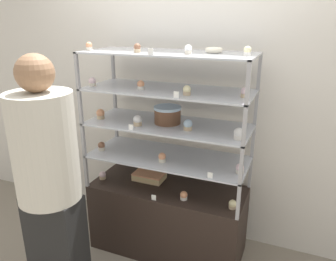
{
  "coord_description": "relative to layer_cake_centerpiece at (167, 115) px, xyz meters",
  "views": [
    {
      "loc": [
        0.93,
        -2.24,
        1.93
      ],
      "look_at": [
        0.0,
        0.0,
        1.1
      ],
      "focal_mm": 35.0,
      "sensor_mm": 36.0,
      "label": 1
    }
  ],
  "objects": [
    {
      "name": "cupcake_15",
      "position": [
        -0.18,
        -0.14,
        0.51
      ],
      "size": [
        0.05,
        0.05,
        0.06
      ],
      "color": "#CCB28C",
      "rests_on": "display_riser_top"
    },
    {
      "name": "cupcake_2",
      "position": [
        0.58,
        -0.14,
        -0.58
      ],
      "size": [
        0.06,
        0.06,
        0.07
      ],
      "color": "#CCB28C",
      "rests_on": "display_base"
    },
    {
      "name": "display_riser_top",
      "position": [
        0.01,
        -0.02,
        0.46
      ],
      "size": [
        1.27,
        0.52,
        0.27
      ],
      "color": "#99999E",
      "rests_on": "display_riser_upper"
    },
    {
      "name": "cupcake_6",
      "position": [
        -0.55,
        -0.1,
        -0.03
      ],
      "size": [
        0.07,
        0.07,
        0.08
      ],
      "color": "#CCB28C",
      "rests_on": "display_riser_middle"
    },
    {
      "name": "cupcake_5",
      "position": [
        0.6,
        -0.11,
        -0.3
      ],
      "size": [
        0.06,
        0.06,
        0.07
      ],
      "color": "white",
      "rests_on": "display_riser_lower"
    },
    {
      "name": "cupcake_11",
      "position": [
        -0.17,
        -0.1,
        0.24
      ],
      "size": [
        0.06,
        0.06,
        0.07
      ],
      "color": "white",
      "rests_on": "display_riser_upper"
    },
    {
      "name": "cupcake_10",
      "position": [
        -0.58,
        -0.14,
        0.24
      ],
      "size": [
        0.06,
        0.06,
        0.07
      ],
      "color": "beige",
      "rests_on": "display_riser_upper"
    },
    {
      "name": "price_tag_1",
      "position": [
        0.43,
        -0.26,
        -0.32
      ],
      "size": [
        0.04,
        0.0,
        0.04
      ],
      "color": "white",
      "rests_on": "display_riser_lower"
    },
    {
      "name": "display_riser_upper",
      "position": [
        0.01,
        -0.02,
        0.19
      ],
      "size": [
        1.27,
        0.52,
        0.27
      ],
      "color": "#99999E",
      "rests_on": "display_riser_middle"
    },
    {
      "name": "cupcake_4",
      "position": [
        0.02,
        -0.14,
        -0.3
      ],
      "size": [
        0.06,
        0.06,
        0.07
      ],
      "color": "beige",
      "rests_on": "display_riser_lower"
    },
    {
      "name": "cupcake_12",
      "position": [
        0.21,
        -0.15,
        0.24
      ],
      "size": [
        0.06,
        0.06,
        0.07
      ],
      "color": "#CCB28C",
      "rests_on": "display_riser_upper"
    },
    {
      "name": "display_riser_middle",
      "position": [
        0.01,
        -0.02,
        -0.08
      ],
      "size": [
        1.27,
        0.52,
        0.27
      ],
      "color": "#99999E",
      "rests_on": "display_riser_lower"
    },
    {
      "name": "cupcake_9",
      "position": [
        0.58,
        -0.15,
        -0.03
      ],
      "size": [
        0.07,
        0.07,
        0.08
      ],
      "color": "white",
      "rests_on": "display_riser_middle"
    },
    {
      "name": "customer_figure",
      "position": [
        -0.51,
        -0.79,
        -0.29
      ],
      "size": [
        0.41,
        0.41,
        1.74
      ],
      "color": "black",
      "rests_on": "ground_plane"
    },
    {
      "name": "cupcake_7",
      "position": [
        -0.19,
        -0.14,
        -0.03
      ],
      "size": [
        0.07,
        0.07,
        0.08
      ],
      "color": "#CCB28C",
      "rests_on": "display_riser_middle"
    },
    {
      "name": "display_base",
      "position": [
        0.01,
        -0.02,
        -0.92
      ],
      "size": [
        1.27,
        0.52,
        0.61
      ],
      "color": "black",
      "rests_on": "ground_plane"
    },
    {
      "name": "cupcake_8",
      "position": [
        0.2,
        -0.1,
        -0.03
      ],
      "size": [
        0.07,
        0.07,
        0.08
      ],
      "color": "#CCB28C",
      "rests_on": "display_riser_middle"
    },
    {
      "name": "price_tag_2",
      "position": [
        -0.18,
        -0.26,
        -0.05
      ],
      "size": [
        0.04,
        0.0,
        0.04
      ],
      "color": "white",
      "rests_on": "display_riser_middle"
    },
    {
      "name": "price_tag_4",
      "position": [
        -0.01,
        -0.26,
        0.5
      ],
      "size": [
        0.04,
        0.0,
        0.04
      ],
      "color": "white",
      "rests_on": "display_riser_top"
    },
    {
      "name": "cupcake_17",
      "position": [
        0.59,
        -0.07,
        0.51
      ],
      "size": [
        0.05,
        0.05,
        0.06
      ],
      "color": "white",
      "rests_on": "display_riser_top"
    },
    {
      "name": "cupcake_13",
      "position": [
        0.59,
        -0.07,
        0.24
      ],
      "size": [
        0.06,
        0.06,
        0.07
      ],
      "color": "#CCB28C",
      "rests_on": "display_riser_upper"
    },
    {
      "name": "ground_plane",
      "position": [
        0.01,
        -0.02,
        -1.22
      ],
      "size": [
        20.0,
        20.0,
        0.0
      ],
      "primitive_type": "plane",
      "color": "gray"
    },
    {
      "name": "price_tag_0",
      "position": [
        -0.01,
        -0.26,
        -0.59
      ],
      "size": [
        0.04,
        0.0,
        0.04
      ],
      "color": "white",
      "rests_on": "display_base"
    },
    {
      "name": "cupcake_16",
      "position": [
        0.2,
        -0.11,
        0.51
      ],
      "size": [
        0.05,
        0.05,
        0.06
      ],
      "color": "beige",
      "rests_on": "display_riser_top"
    },
    {
      "name": "cupcake_3",
      "position": [
        -0.55,
        -0.12,
        -0.3
      ],
      "size": [
        0.06,
        0.06,
        0.07
      ],
      "color": "beige",
      "rests_on": "display_riser_lower"
    },
    {
      "name": "back_wall",
      "position": [
        0.01,
        0.39,
        0.08
      ],
      "size": [
        8.0,
        0.05,
        2.6
      ],
      "color": "silver",
      "rests_on": "ground_plane"
    },
    {
      "name": "display_riser_lower",
      "position": [
        0.01,
        -0.02,
        -0.36
      ],
      "size": [
        1.27,
        0.52,
        0.27
      ],
      "color": "#99999E",
      "rests_on": "display_base"
    },
    {
      "name": "sheet_cake_frosted",
      "position": [
        -0.19,
        0.04,
        -0.58
      ],
      "size": [
        0.26,
        0.18,
        0.06
      ],
      "color": "#DBBC84",
      "rests_on": "display_base"
    },
    {
      "name": "price_tag_3",
      "position": [
        0.17,
        -0.26,
        0.23
      ],
      "size": [
        0.04,
        0.0,
        0.04
      ],
      "color": "white",
      "rests_on": "display_riser_upper"
    },
    {
      "name": "cupcake_1",
      "position": [
        0.2,
        -0.16,
        -0.58
      ],
      "size": [
        0.06,
        0.06,
        0.07
      ],
      "color": "white",
      "rests_on": "display_base"
    },
    {
      "name": "donut_glazed",
      "position": [
        0.33,
        0.05,
        0.5
      ],
      "size": [
        0.12,
        0.12,
        0.04
      ],
      "color": "#EFE5CC",
      "rests_on": "display_riser_top"
    },
    {
      "name": "cupcake_0",
      "position": [
        -0.57,
        -0.11,
        -0.58
      ],
      "size": [
        0.06,
        0.06,
        0.07
      ],
      "color": "#CCB28C",
      "rests_on": "display_base"
    },
    {
      "name": "cupcake_14",
      "position": [
        -0.58,
        -0.14,
        0.51
      ],
      "size": [
        0.05,
        0.05,
        0.06
      ],
      "color": "beige",
      "rests_on": "display_riser_top"
    },
    {
      "name": "layer_cake_centerpiece",
      "position": [
        0.0,
        0.0,
        0.0
      ],
      "size": [
        0.21,
        0.21,
        0.13
      ],
      "color": "brown",
      "rests_on": "display_riser_middle"
    }
  ]
}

